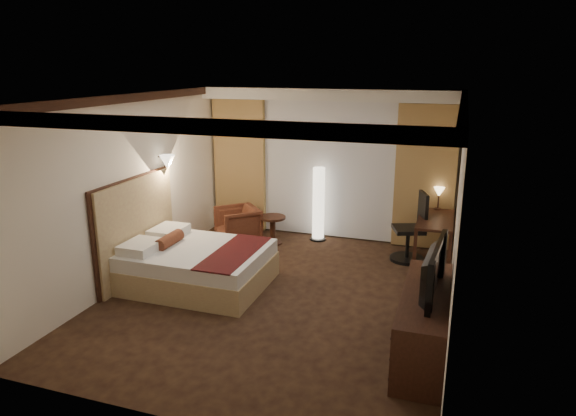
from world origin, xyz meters
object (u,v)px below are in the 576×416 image
(floor_lamp, at_px, (318,204))
(television, at_px, (426,263))
(side_table, at_px, (273,230))
(armchair, at_px, (238,223))
(dresser, at_px, (424,322))
(office_chair, at_px, (409,227))
(bed, at_px, (198,266))
(desk, at_px, (434,240))

(floor_lamp, height_order, television, floor_lamp)
(side_table, bearing_deg, floor_lamp, 32.87)
(armchair, xyz_separation_m, dresser, (3.44, -2.73, 0.01))
(television, bearing_deg, dresser, -85.74)
(floor_lamp, distance_m, dresser, 3.93)
(side_table, bearing_deg, armchair, -169.56)
(office_chair, bearing_deg, armchair, 161.40)
(office_chair, relative_size, television, 0.98)
(television, bearing_deg, bed, 79.64)
(armchair, bearing_deg, desk, 49.27)
(bed, bearing_deg, floor_lamp, 65.68)
(bed, relative_size, side_table, 3.83)
(office_chair, distance_m, dresser, 2.83)
(side_table, height_order, office_chair, office_chair)
(television, bearing_deg, floor_lamp, 36.41)
(floor_lamp, xyz_separation_m, dresser, (2.10, -3.30, -0.31))
(bed, distance_m, office_chair, 3.39)
(side_table, relative_size, floor_lamp, 0.37)
(office_chair, height_order, dresser, office_chair)
(side_table, bearing_deg, television, -45.59)
(desk, height_order, television, television)
(bed, relative_size, floor_lamp, 1.43)
(armchair, relative_size, television, 0.61)
(bed, xyz_separation_m, office_chair, (2.76, 1.95, 0.29))
(side_table, xyz_separation_m, desk, (2.76, -0.01, 0.12))
(armchair, height_order, side_table, armchair)
(television, bearing_deg, office_chair, 13.01)
(dresser, bearing_deg, desk, 91.01)
(office_chair, bearing_deg, dresser, -100.32)
(dresser, bearing_deg, television, 180.00)
(floor_lamp, height_order, dresser, floor_lamp)
(dresser, bearing_deg, armchair, 141.60)
(bed, bearing_deg, desk, 32.25)
(bed, relative_size, dresser, 1.04)
(floor_lamp, relative_size, television, 1.16)
(floor_lamp, xyz_separation_m, desk, (2.05, -0.47, -0.30))
(dresser, distance_m, television, 0.70)
(armchair, relative_size, office_chair, 0.62)
(side_table, relative_size, television, 0.43)
(floor_lamp, bearing_deg, desk, -12.82)
(office_chair, xyz_separation_m, television, (0.43, -2.78, 0.49))
(dresser, bearing_deg, office_chair, 99.36)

